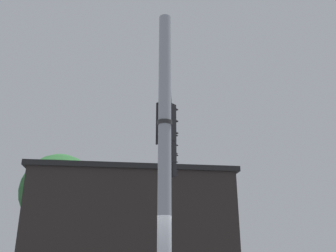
{
  "coord_description": "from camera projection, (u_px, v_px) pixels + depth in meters",
  "views": [
    {
      "loc": [
        4.46,
        -5.0,
        1.84
      ],
      "look_at": [
        -1.77,
        2.12,
        5.23
      ],
      "focal_mm": 38.33,
      "sensor_mm": 36.0,
      "label": 1
    }
  ],
  "objects": [
    {
      "name": "storefront_building",
      "position": [
        131.0,
        229.0,
        21.68
      ],
      "size": [
        12.97,
        13.47,
        6.56
      ],
      "color": "#282321",
      "rests_on": "ground"
    },
    {
      "name": "traffic_light_mid_inner",
      "position": [
        170.0,
        147.0,
        12.0
      ],
      "size": [
        0.54,
        0.49,
        1.31
      ],
      "color": "black"
    },
    {
      "name": "tree_by_storefront",
      "position": [
        58.0,
        192.0,
        23.64
      ],
      "size": [
        4.96,
        4.96,
        8.22
      ],
      "color": "#4C3823",
      "rests_on": "ground"
    },
    {
      "name": "traffic_light_mid_outer",
      "position": [
        171.0,
        164.0,
        14.2
      ],
      "size": [
        0.54,
        0.49,
        1.31
      ],
      "color": "black"
    },
    {
      "name": "signal_pole",
      "position": [
        165.0,
        167.0,
        6.84
      ],
      "size": [
        0.26,
        0.26,
        6.81
      ],
      "primitive_type": "cylinder",
      "color": "gray",
      "rests_on": "ground"
    },
    {
      "name": "street_name_sign",
      "position": [
        165.0,
        129.0,
        7.46
      ],
      "size": [
        0.93,
        1.08,
        0.22
      ],
      "color": "#147238"
    },
    {
      "name": "bird_flying",
      "position": [
        166.0,
        107.0,
        15.32
      ],
      "size": [
        0.27,
        0.42,
        0.1
      ],
      "color": "#4C4742"
    },
    {
      "name": "traffic_light_nearest_pole",
      "position": [
        168.0,
        123.0,
        9.8
      ],
      "size": [
        0.54,
        0.49,
        1.31
      ],
      "color": "black"
    },
    {
      "name": "mast_arm",
      "position": [
        169.0,
        114.0,
        11.37
      ],
      "size": [
        5.12,
        6.1,
        0.21
      ],
      "primitive_type": "cylinder",
      "rotation": [
        0.0,
        1.57,
        2.26
      ],
      "color": "gray"
    }
  ]
}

